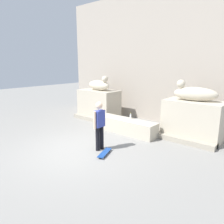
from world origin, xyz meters
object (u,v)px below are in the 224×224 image
statue_reclining_left (99,85)px  bottle_clear (131,116)px  statue_reclining_right (194,93)px  bottle_brown (98,112)px  skater (99,124)px  skateboard (105,153)px

statue_reclining_left → bottle_clear: statue_reclining_left is taller
statue_reclining_right → bottle_brown: (-3.87, -1.25, -1.09)m
skater → skateboard: skater is taller
bottle_brown → statue_reclining_right: bearing=17.9°
statue_reclining_right → statue_reclining_left: bearing=-10.5°
statue_reclining_right → skater: bearing=47.5°
skater → bottle_brown: (-1.90, 1.90, -0.22)m
skater → bottle_brown: size_ratio=6.20×
bottle_brown → skater: bearing=-44.9°
statue_reclining_left → statue_reclining_right: same height
skater → bottle_clear: (-0.30, 2.23, -0.23)m
statue_reclining_left → skateboard: size_ratio=2.04×
statue_reclining_right → skateboard: statue_reclining_right is taller
statue_reclining_left → bottle_clear: 3.08m
skater → statue_reclining_left: bearing=43.1°
skater → skateboard: 0.97m
skateboard → statue_reclining_right: bearing=-45.6°
skateboard → bottle_clear: size_ratio=3.22×
statue_reclining_left → bottle_brown: statue_reclining_left is taller
skater → bottle_brown: bearing=44.3°
skater → bottle_brown: skater is taller
skater → bottle_clear: 2.26m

